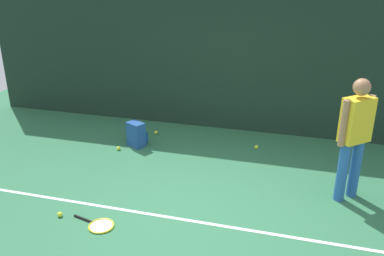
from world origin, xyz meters
TOP-DOWN VIEW (x-y plane):
  - ground_plane at (0.00, 0.00)m, footprint 12.00×12.00m
  - back_fence at (0.00, 3.00)m, footprint 10.00×0.10m
  - court_line at (0.00, -0.25)m, footprint 9.00×0.05m
  - tennis_player at (2.07, 0.88)m, footprint 0.44×0.43m
  - tennis_racket at (-0.90, -0.66)m, footprint 0.64×0.39m
  - backpack at (-1.39, 1.73)m, footprint 0.36×0.37m
  - tennis_ball_near_player at (-1.48, -0.61)m, footprint 0.07×0.07m
  - tennis_ball_by_fence at (-1.25, 2.32)m, footprint 0.07×0.07m
  - tennis_ball_mid_court at (-1.63, 1.46)m, footprint 0.07×0.07m
  - tennis_ball_far_left at (0.68, 2.16)m, footprint 0.07×0.07m

SIDE VIEW (x-z plane):
  - ground_plane at x=0.00m, z-range 0.00..0.00m
  - court_line at x=0.00m, z-range 0.00..0.00m
  - tennis_racket at x=-0.90m, z-range 0.00..0.03m
  - tennis_ball_near_player at x=-1.48m, z-range 0.00..0.07m
  - tennis_ball_by_fence at x=-1.25m, z-range 0.00..0.07m
  - tennis_ball_mid_court at x=-1.63m, z-range 0.00..0.07m
  - tennis_ball_far_left at x=0.68m, z-range 0.00..0.07m
  - backpack at x=-1.39m, z-range -0.01..0.43m
  - tennis_player at x=2.07m, z-range 0.12..1.82m
  - back_fence at x=0.00m, z-range 0.00..2.78m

